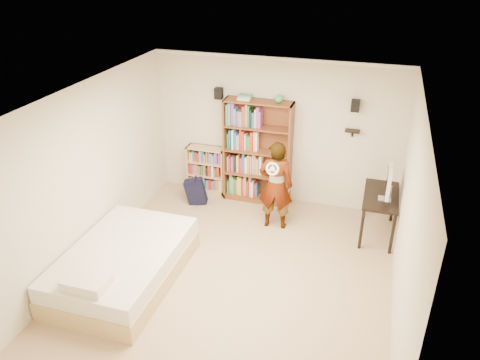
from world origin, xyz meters
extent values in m
cube|color=tan|center=(0.00, 0.00, 0.00)|extent=(4.50, 5.00, 0.01)
cube|color=beige|center=(0.00, 2.50, 1.35)|extent=(4.50, 0.02, 2.70)
cube|color=beige|center=(0.00, -2.50, 1.35)|extent=(4.50, 0.02, 2.70)
cube|color=beige|center=(-2.25, 0.00, 1.35)|extent=(0.02, 5.00, 2.70)
cube|color=beige|center=(2.25, 0.00, 1.35)|extent=(0.02, 5.00, 2.70)
cube|color=white|center=(0.00, 0.00, 2.70)|extent=(4.50, 5.00, 0.02)
cube|color=white|center=(0.00, 2.47, 2.67)|extent=(4.50, 0.06, 0.06)
cube|color=white|center=(0.00, -2.47, 2.67)|extent=(4.50, 0.06, 0.06)
cube|color=white|center=(-2.22, 0.00, 2.67)|extent=(0.06, 5.00, 0.06)
cube|color=white|center=(2.22, 0.00, 2.67)|extent=(0.06, 5.00, 0.06)
cube|color=black|center=(-1.05, 2.40, 2.00)|extent=(0.14, 0.12, 0.20)
cube|color=black|center=(1.35, 2.40, 2.00)|extent=(0.14, 0.12, 0.20)
cube|color=black|center=(1.35, 2.41, 1.55)|extent=(0.25, 0.16, 0.02)
imported|color=black|center=(0.25, 1.50, 0.79)|extent=(0.61, 0.44, 1.57)
torus|color=silver|center=(0.25, 1.21, 1.23)|extent=(0.22, 0.08, 0.22)
camera|label=1|loc=(1.71, -5.29, 4.41)|focal=35.00mm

